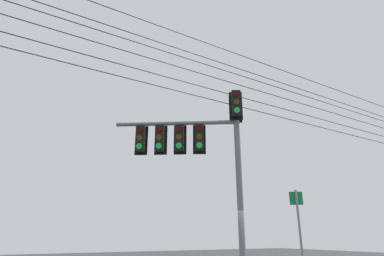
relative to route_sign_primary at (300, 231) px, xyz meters
The scene contains 3 objects.
signal_mast_assembly 4.02m from the route_sign_primary, 47.39° to the left, with size 2.81×3.91×6.53m.
route_sign_primary is the anchor object (origin of this frame).
overhead_wire_span 5.96m from the route_sign_primary, 65.56° to the left, with size 1.46×33.85×2.55m.
Camera 1 is at (-8.21, 7.20, 1.75)m, focal length 29.52 mm.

